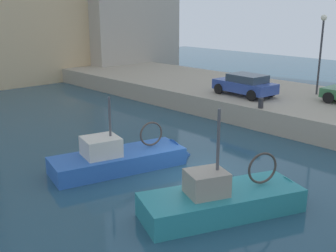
# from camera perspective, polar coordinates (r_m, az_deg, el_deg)

# --- Properties ---
(water_surface) EXTENTS (80.00, 80.00, 0.00)m
(water_surface) POSITION_cam_1_polar(r_m,az_deg,el_deg) (16.77, 3.50, -6.75)
(water_surface) COLOR navy
(water_surface) RESTS_ON ground
(quay_wall) EXTENTS (9.00, 56.00, 1.20)m
(quay_wall) POSITION_cam_1_polar(r_m,az_deg,el_deg) (25.81, 21.39, 1.72)
(quay_wall) COLOR #ADA08C
(quay_wall) RESTS_ON ground
(fishing_boat_teal) EXTENTS (6.30, 3.90, 4.35)m
(fishing_boat_teal) POSITION_cam_1_polar(r_m,az_deg,el_deg) (14.09, 8.59, -11.13)
(fishing_boat_teal) COLOR teal
(fishing_boat_teal) RESTS_ON ground
(fishing_boat_blue) EXTENTS (6.53, 3.22, 3.91)m
(fishing_boat_blue) POSITION_cam_1_polar(r_m,az_deg,el_deg) (17.60, -5.73, -5.28)
(fishing_boat_blue) COLOR #2D60B7
(fishing_boat_blue) RESTS_ON ground
(parked_car_blue) EXTENTS (2.21, 4.01, 1.33)m
(parked_car_blue) POSITION_cam_1_polar(r_m,az_deg,el_deg) (26.09, 10.52, 5.61)
(parked_car_blue) COLOR #334C9E
(parked_car_blue) RESTS_ON quay_wall
(mooring_bollard_north) EXTENTS (0.28, 0.28, 0.55)m
(mooring_bollard_north) POSITION_cam_1_polar(r_m,az_deg,el_deg) (23.04, 12.59, 3.07)
(mooring_bollard_north) COLOR #2D2D33
(mooring_bollard_north) RESTS_ON quay_wall
(quay_streetlamp) EXTENTS (0.36, 0.36, 4.83)m
(quay_streetlamp) POSITION_cam_1_polar(r_m,az_deg,el_deg) (27.32, 20.28, 10.79)
(quay_streetlamp) COLOR #38383D
(quay_streetlamp) RESTS_ON quay_wall
(waterfront_building_west) EXTENTS (10.15, 8.67, 13.10)m
(waterfront_building_west) POSITION_cam_1_polar(r_m,az_deg,el_deg) (44.22, -7.09, 16.01)
(waterfront_building_west) COLOR #B2A899
(waterfront_building_west) RESTS_ON ground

